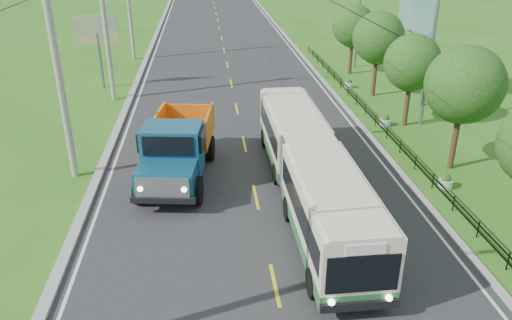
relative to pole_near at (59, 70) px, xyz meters
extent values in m
plane|color=#2D6818|center=(8.26, -9.00, -5.09)|extent=(240.00, 240.00, 0.00)
cube|color=#28282B|center=(8.26, 11.00, -5.08)|extent=(14.00, 120.00, 0.02)
cube|color=#9E9E99|center=(1.06, 11.00, -5.02)|extent=(0.40, 120.00, 0.15)
cube|color=#9E9E99|center=(15.41, 11.00, -5.04)|extent=(0.30, 120.00, 0.10)
cube|color=silver|center=(1.61, 11.00, -5.07)|extent=(0.12, 120.00, 0.00)
cube|color=silver|center=(14.91, 11.00, -5.07)|extent=(0.12, 120.00, 0.00)
cube|color=yellow|center=(8.26, -9.00, -5.07)|extent=(0.12, 2.20, 0.00)
cube|color=black|center=(16.26, 5.00, -4.79)|extent=(0.04, 40.00, 0.60)
cylinder|color=gray|center=(-0.04, 0.00, -0.09)|extent=(0.32, 0.32, 10.00)
cylinder|color=gray|center=(-0.04, 12.00, -0.09)|extent=(0.32, 0.32, 10.00)
cylinder|color=gray|center=(-0.04, 24.00, -0.09)|extent=(0.32, 0.32, 10.00)
cylinder|color=#382314|center=(18.06, -1.00, -3.41)|extent=(0.28, 0.28, 3.36)
sphere|color=#184513|center=(18.06, -1.00, -0.89)|extent=(3.60, 3.60, 3.60)
sphere|color=#184513|center=(18.26, -0.50, -1.61)|extent=(2.64, 2.64, 2.64)
cylinder|color=#382314|center=(18.06, 5.00, -3.58)|extent=(0.28, 0.28, 3.02)
sphere|color=#184513|center=(18.06, 5.00, -1.31)|extent=(3.24, 3.24, 3.24)
sphere|color=#184513|center=(18.26, 5.50, -1.96)|extent=(2.38, 2.38, 2.38)
cylinder|color=#382314|center=(18.06, 11.00, -3.47)|extent=(0.28, 0.28, 3.25)
sphere|color=#184513|center=(18.06, 11.00, -1.03)|extent=(3.48, 3.48, 3.48)
sphere|color=#184513|center=(18.26, 11.50, -1.73)|extent=(2.55, 2.55, 2.55)
cylinder|color=#382314|center=(18.06, 17.00, -3.55)|extent=(0.28, 0.28, 3.08)
sphere|color=#184513|center=(18.06, 17.00, -1.24)|extent=(3.30, 3.30, 3.30)
sphere|color=#184513|center=(18.26, 17.50, -1.90)|extent=(2.42, 2.42, 2.42)
cylinder|color=slate|center=(19.06, 5.00, -0.59)|extent=(0.20, 0.20, 9.00)
cylinder|color=slate|center=(19.06, 19.00, -0.59)|extent=(0.20, 0.20, 9.00)
cylinder|color=silver|center=(16.86, -3.00, -4.89)|extent=(0.64, 0.64, 0.40)
sphere|color=#184513|center=(16.86, -3.00, -4.64)|extent=(0.44, 0.44, 0.44)
cylinder|color=silver|center=(16.86, 5.00, -4.89)|extent=(0.64, 0.64, 0.40)
sphere|color=#184513|center=(16.86, 5.00, -4.64)|extent=(0.44, 0.44, 0.44)
cylinder|color=silver|center=(16.86, 13.00, -4.89)|extent=(0.64, 0.64, 0.40)
sphere|color=#184513|center=(16.86, 13.00, -4.64)|extent=(0.44, 0.44, 0.44)
cylinder|color=slate|center=(-1.24, 15.00, -3.09)|extent=(0.20, 0.20, 4.00)
cube|color=yellow|center=(-1.24, 15.00, -0.89)|extent=(3.00, 0.15, 2.00)
cylinder|color=slate|center=(20.56, 8.50, -2.59)|extent=(0.24, 0.24, 5.00)
cylinder|color=slate|center=(20.56, 13.50, -2.59)|extent=(0.24, 0.24, 5.00)
cube|color=#144C47|center=(20.56, 11.00, 0.71)|extent=(0.20, 6.00, 3.00)
cube|color=#286434|center=(10.45, -7.39, -4.34)|extent=(2.40, 7.11, 0.52)
cube|color=beige|center=(10.45, -7.39, -3.17)|extent=(2.40, 7.11, 1.83)
cube|color=black|center=(10.45, -7.39, -3.16)|extent=(2.43, 6.54, 0.90)
cube|color=#286434|center=(10.41, 0.41, -4.34)|extent=(2.39, 6.64, 0.52)
cube|color=beige|center=(10.41, 0.41, -3.17)|extent=(2.39, 6.64, 1.83)
cube|color=black|center=(10.41, 0.41, -3.16)|extent=(2.43, 6.07, 0.90)
cube|color=#4C4C4C|center=(10.43, -3.37, -3.43)|extent=(2.23, 0.96, 2.25)
cube|color=black|center=(10.46, -10.96, -3.32)|extent=(2.13, 0.07, 1.23)
cylinder|color=black|center=(9.39, -9.62, -4.60)|extent=(0.31, 0.99, 0.98)
cylinder|color=black|center=(11.53, -9.61, -4.60)|extent=(0.31, 0.99, 0.98)
cylinder|color=black|center=(9.37, -4.99, -4.60)|extent=(0.31, 0.99, 0.98)
cylinder|color=black|center=(11.51, -4.98, -4.60)|extent=(0.31, 0.99, 0.98)
cylinder|color=black|center=(9.35, -1.77, -4.60)|extent=(0.31, 0.99, 0.98)
cylinder|color=black|center=(11.49, -1.76, -4.60)|extent=(0.31, 0.99, 0.98)
cylinder|color=black|center=(9.34, 2.59, -4.60)|extent=(0.31, 0.99, 0.98)
cylinder|color=black|center=(11.47, 2.59, -4.60)|extent=(0.31, 0.99, 0.98)
cube|color=navy|center=(4.52, -3.37, -3.84)|extent=(2.59, 1.91, 1.14)
cube|color=navy|center=(4.75, -1.68, -3.27)|extent=(2.74, 2.15, 2.28)
cube|color=black|center=(4.75, -1.68, -2.70)|extent=(2.94, 1.85, 0.80)
cube|color=black|center=(4.88, -0.77, -4.35)|extent=(2.07, 6.94, 0.29)
cube|color=orange|center=(5.14, 1.15, -3.21)|extent=(3.07, 3.75, 1.48)
cylinder|color=black|center=(3.36, -2.98, -4.47)|extent=(0.57, 1.30, 1.26)
cylinder|color=black|center=(5.73, -3.31, -4.47)|extent=(0.57, 1.30, 1.26)
cylinder|color=black|center=(3.99, 1.54, -4.47)|extent=(0.57, 1.30, 1.26)
cylinder|color=black|center=(6.36, 1.21, -4.47)|extent=(0.57, 1.30, 1.26)
camera|label=1|loc=(6.28, -22.00, 5.44)|focal=35.00mm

